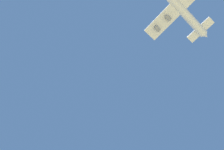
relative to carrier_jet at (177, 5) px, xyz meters
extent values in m
cylinder|color=white|center=(1.14, -0.66, 0.12)|extent=(62.37, 38.99, 6.40)
cone|color=white|center=(-30.48, 17.57, 0.72)|extent=(7.23, 7.50, 5.76)
cube|color=white|center=(-0.59, 0.33, -0.84)|extent=(40.36, 57.98, 1.34)
cylinder|color=gray|center=(-11.59, -18.75, -2.84)|extent=(5.83, 5.07, 3.00)
cylinder|color=gray|center=(-6.09, -9.22, -2.94)|extent=(5.83, 5.07, 3.00)
cube|color=white|center=(-24.81, 14.38, 8.32)|extent=(7.33, 4.68, 10.41)
cube|color=white|center=(-24.84, 14.33, 0.92)|extent=(17.05, 22.56, 0.80)
camera|label=1|loc=(33.43, -40.81, -157.55)|focal=31.87mm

